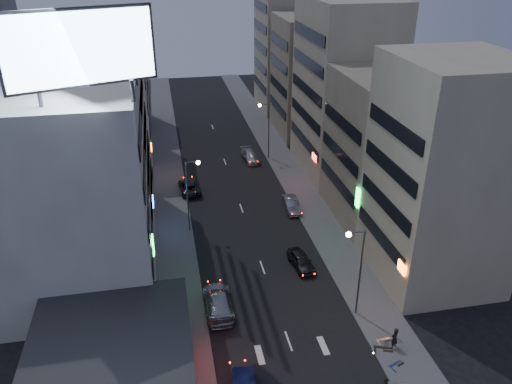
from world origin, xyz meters
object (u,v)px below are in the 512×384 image
object	(u,v)px
parked_car_right_near	(301,261)
scooter_blue	(401,354)
scooter_black_b	(393,341)
parked_car_right_mid	(291,204)
parked_car_right_far	(250,156)
scooter_silver_b	(390,332)
parked_car_left	(189,186)
scooter_silver_a	(409,378)
person	(395,338)
road_car_silver	(218,302)

from	to	relation	value
parked_car_right_near	scooter_blue	bearing A→B (deg)	-80.91
scooter_black_b	parked_car_right_near	bearing A→B (deg)	36.99
parked_car_right_near	parked_car_right_mid	world-z (taller)	parked_car_right_near
parked_car_right_far	scooter_silver_b	world-z (taller)	parked_car_right_far
parked_car_left	scooter_silver_b	size ratio (longest dim) A/B	2.94
parked_car_right_near	parked_car_left	xyz separation A→B (m)	(-9.25, 18.20, -0.01)
parked_car_right_near	scooter_silver_a	world-z (taller)	parked_car_right_near
scooter_silver_a	scooter_silver_b	xyz separation A→B (m)	(0.75, 4.60, -0.08)
scooter_silver_b	person	bearing A→B (deg)	166.21
road_car_silver	scooter_silver_b	size ratio (longest dim) A/B	3.37
parked_car_right_near	parked_car_right_mid	size ratio (longest dim) A/B	0.97
parked_car_right_near	person	world-z (taller)	person
scooter_blue	scooter_silver_b	size ratio (longest dim) A/B	1.04
parked_car_right_mid	scooter_silver_b	xyz separation A→B (m)	(2.23, -21.77, -0.06)
scooter_blue	scooter_black_b	xyz separation A→B (m)	(-0.01, 1.27, 0.09)
parked_car_right_mid	scooter_black_b	xyz separation A→B (m)	(1.97, -22.84, 0.05)
scooter_silver_a	scooter_black_b	xyz separation A→B (m)	(0.49, 3.52, 0.03)
parked_car_left	scooter_silver_a	xyz separation A→B (m)	(12.69, -33.40, 0.03)
scooter_silver_a	scooter_black_b	distance (m)	3.56
road_car_silver	scooter_black_b	world-z (taller)	road_car_silver
person	scooter_silver_a	size ratio (longest dim) A/B	0.93
parked_car_right_near	scooter_blue	xyz separation A→B (m)	(3.93, -12.95, -0.05)
parked_car_right_near	road_car_silver	xyz separation A→B (m)	(-8.55, -4.63, 0.12)
scooter_silver_a	scooter_blue	world-z (taller)	scooter_silver_a
parked_car_left	person	bearing A→B (deg)	109.07
parked_car_left	scooter_silver_b	xyz separation A→B (m)	(13.43, -28.80, -0.05)
parked_car_right_mid	scooter_silver_b	world-z (taller)	parked_car_right_mid
person	scooter_blue	xyz separation A→B (m)	(-0.06, -1.26, -0.38)
parked_car_right_far	road_car_silver	world-z (taller)	road_car_silver
scooter_silver_a	scooter_silver_b	bearing A→B (deg)	11.90
road_car_silver	person	distance (m)	14.39
parked_car_right_near	scooter_silver_b	bearing A→B (deg)	-76.26
road_car_silver	scooter_silver_a	distance (m)	15.98
scooter_black_b	parked_car_right_far	bearing A→B (deg)	24.32
parked_car_left	parked_car_right_mid	bearing A→B (deg)	143.04
scooter_silver_a	scooter_silver_b	size ratio (longest dim) A/B	1.16
parked_car_right_far	scooter_silver_b	xyz separation A→B (m)	(4.20, -36.97, -0.07)
parked_car_right_mid	scooter_black_b	bearing A→B (deg)	-84.02
scooter_silver_a	scooter_black_b	world-z (taller)	scooter_black_b
parked_car_right_near	scooter_black_b	distance (m)	12.32
road_car_silver	scooter_silver_a	world-z (taller)	road_car_silver
person	scooter_silver_b	bearing A→B (deg)	-125.93
parked_car_right_mid	scooter_black_b	distance (m)	22.93
person	scooter_black_b	distance (m)	0.30
scooter_blue	scooter_silver_a	bearing A→B (deg)	146.15
parked_car_right_near	scooter_blue	size ratio (longest dim) A/B	2.35
parked_car_right_near	scooter_silver_a	bearing A→B (deg)	-85.05
parked_car_right_far	parked_car_left	bearing A→B (deg)	-144.26
person	scooter_black_b	size ratio (longest dim) A/B	0.89
parked_car_right_mid	scooter_silver_a	distance (m)	26.41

